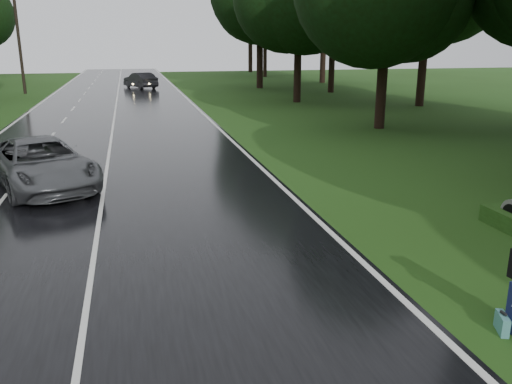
% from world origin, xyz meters
% --- Properties ---
extents(ground, '(160.00, 160.00, 0.00)m').
position_xyz_m(ground, '(0.00, 0.00, 0.00)').
color(ground, '#214514').
rests_on(ground, ground).
extents(road, '(12.00, 140.00, 0.04)m').
position_xyz_m(road, '(0.00, 20.00, 0.02)').
color(road, black).
rests_on(road, ground).
extents(lane_center, '(0.12, 140.00, 0.01)m').
position_xyz_m(lane_center, '(0.00, 20.00, 0.04)').
color(lane_center, silver).
rests_on(lane_center, road).
extents(grey_car, '(4.65, 6.43, 1.62)m').
position_xyz_m(grey_car, '(-1.96, 9.77, 0.85)').
color(grey_car, '#4E5054').
rests_on(grey_car, road).
extents(far_car, '(3.56, 5.13, 1.60)m').
position_xyz_m(far_car, '(2.26, 48.66, 0.84)').
color(far_car, black).
rests_on(far_car, road).
extents(suitcase, '(0.29, 0.47, 0.32)m').
position_xyz_m(suitcase, '(6.89, -1.64, 0.16)').
color(suitcase, teal).
rests_on(suitcase, ground).
extents(utility_pole_far, '(1.80, 0.28, 10.45)m').
position_xyz_m(utility_pole_far, '(-8.50, 45.51, 0.00)').
color(utility_pole_far, black).
rests_on(utility_pole_far, ground).
extents(tree_right_d, '(8.36, 8.36, 13.07)m').
position_xyz_m(tree_right_d, '(14.71, 18.86, 0.00)').
color(tree_right_d, black).
rests_on(tree_right_d, ground).
extents(tree_right_e, '(9.25, 9.25, 14.46)m').
position_xyz_m(tree_right_e, '(14.25, 32.71, 0.00)').
color(tree_right_e, black).
rests_on(tree_right_e, ground).
extents(tree_right_f, '(10.81, 10.81, 16.89)m').
position_xyz_m(tree_right_f, '(14.54, 46.49, 0.00)').
color(tree_right_f, black).
rests_on(tree_right_f, ground).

